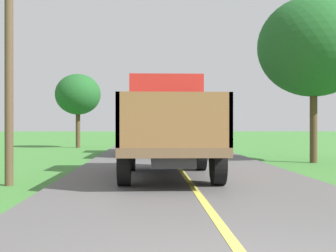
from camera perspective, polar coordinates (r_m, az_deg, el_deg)
banana_truck_near at (r=12.57m, az=-0.14°, el=0.30°), size 2.38×5.82×2.80m
banana_truck_far at (r=22.14m, az=-1.65°, el=0.24°), size 2.38×5.82×2.80m
utility_pole_roadside at (r=11.63m, az=-19.37°, el=13.39°), size 2.25×0.20×7.55m
roadside_tree_near_left at (r=18.27m, az=17.83°, el=9.46°), size 4.22×4.22×6.31m
roadside_tree_mid_right at (r=29.29m, az=-11.25°, el=3.90°), size 2.86×2.86×4.67m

